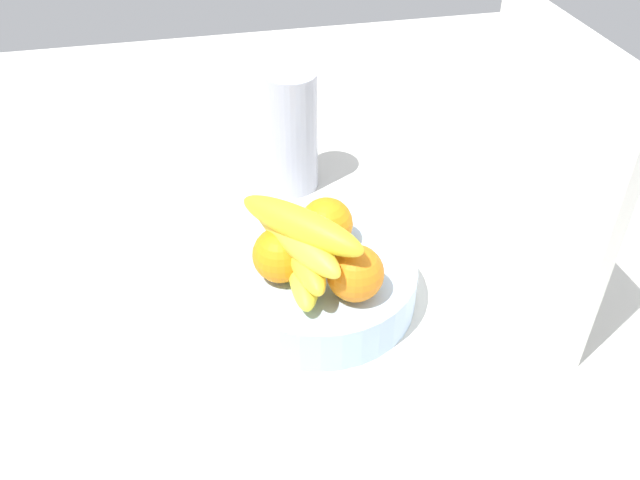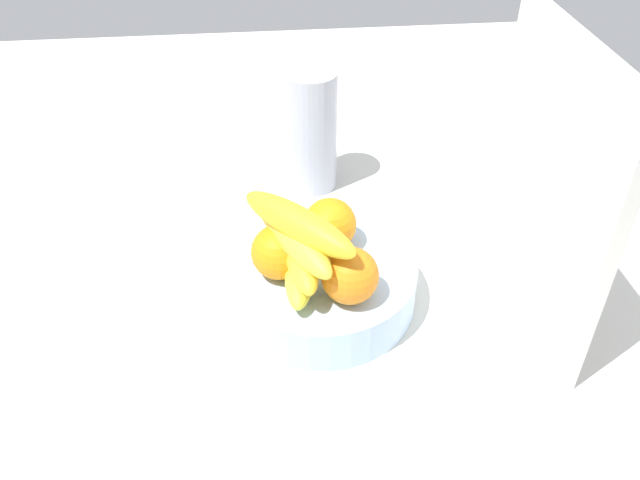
% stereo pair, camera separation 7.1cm
% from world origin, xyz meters
% --- Properties ---
extents(ground_plane, '(1.80, 1.40, 0.03)m').
position_xyz_m(ground_plane, '(0.00, 0.00, -0.01)').
color(ground_plane, silver).
extents(fruit_bowl, '(0.25, 0.25, 0.06)m').
position_xyz_m(fruit_bowl, '(0.01, 0.02, 0.03)').
color(fruit_bowl, '#AAC7E5').
rests_on(fruit_bowl, ground_plane).
extents(orange_front_left, '(0.07, 0.07, 0.07)m').
position_xyz_m(orange_front_left, '(-0.03, 0.03, 0.09)').
color(orange_front_left, orange).
rests_on(orange_front_left, fruit_bowl).
extents(orange_front_right, '(0.07, 0.07, 0.07)m').
position_xyz_m(orange_front_right, '(0.02, -0.04, 0.09)').
color(orange_front_right, orange).
rests_on(orange_front_right, fruit_bowl).
extents(orange_center, '(0.07, 0.07, 0.07)m').
position_xyz_m(orange_center, '(0.07, 0.04, 0.09)').
color(orange_center, orange).
rests_on(orange_center, fruit_bowl).
extents(banana_bunch, '(0.18, 0.14, 0.11)m').
position_xyz_m(banana_bunch, '(0.03, -0.01, 0.11)').
color(banana_bunch, yellow).
rests_on(banana_bunch, fruit_bowl).
extents(cutting_board, '(0.28, 0.03, 0.36)m').
position_xyz_m(cutting_board, '(0.05, 0.27, 0.18)').
color(cutting_board, white).
rests_on(cutting_board, ground_plane).
extents(thermos_tumbler, '(0.08, 0.08, 0.19)m').
position_xyz_m(thermos_tumbler, '(-0.26, 0.03, 0.10)').
color(thermos_tumbler, '#AEB1C2').
rests_on(thermos_tumbler, ground_plane).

